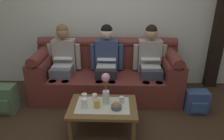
# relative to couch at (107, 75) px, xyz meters

# --- Properties ---
(ground_plane) EXTENTS (14.00, 14.00, 0.00)m
(ground_plane) POSITION_rel_couch_xyz_m (0.00, -1.17, -0.37)
(ground_plane) COLOR #382619
(back_wall_patterned) EXTENTS (6.00, 0.12, 2.90)m
(back_wall_patterned) POSITION_rel_couch_xyz_m (0.00, 0.53, 1.08)
(back_wall_patterned) COLOR silver
(back_wall_patterned) RESTS_ON ground_plane
(timber_pillar) EXTENTS (0.20, 0.20, 2.90)m
(timber_pillar) POSITION_rel_couch_xyz_m (1.96, 0.41, 1.08)
(timber_pillar) COLOR black
(timber_pillar) RESTS_ON ground_plane
(couch) EXTENTS (2.42, 0.88, 0.96)m
(couch) POSITION_rel_couch_xyz_m (0.00, 0.00, 0.00)
(couch) COLOR maroon
(couch) RESTS_ON ground_plane
(person_left) EXTENTS (0.56, 0.67, 1.22)m
(person_left) POSITION_rel_couch_xyz_m (-0.73, -0.00, 0.29)
(person_left) COLOR #595B66
(person_left) RESTS_ON ground_plane
(person_middle) EXTENTS (0.56, 0.67, 1.22)m
(person_middle) POSITION_rel_couch_xyz_m (0.00, -0.00, 0.29)
(person_middle) COLOR #232326
(person_middle) RESTS_ON ground_plane
(person_right) EXTENTS (0.56, 0.67, 1.22)m
(person_right) POSITION_rel_couch_xyz_m (0.73, -0.00, 0.29)
(person_right) COLOR #383D4C
(person_right) RESTS_ON ground_plane
(coffee_table) EXTENTS (0.88, 0.59, 0.38)m
(coffee_table) POSITION_rel_couch_xyz_m (0.00, -0.99, -0.04)
(coffee_table) COLOR brown
(coffee_table) RESTS_ON ground_plane
(flower_vase) EXTENTS (0.11, 0.11, 0.43)m
(flower_vase) POSITION_rel_couch_xyz_m (0.04, -0.95, 0.24)
(flower_vase) COLOR silver
(flower_vase) RESTS_ON coffee_table
(snack_bowl) EXTENTS (0.13, 0.13, 0.11)m
(snack_bowl) POSITION_rel_couch_xyz_m (0.18, -1.08, 0.05)
(snack_bowl) COLOR #4C5666
(snack_bowl) RESTS_ON coffee_table
(cup_near_left) EXTENTS (0.06, 0.06, 0.11)m
(cup_near_left) POSITION_rel_couch_xyz_m (-0.11, -0.90, 0.07)
(cup_near_left) COLOR white
(cup_near_left) RESTS_ON coffee_table
(cup_near_right) EXTENTS (0.07, 0.07, 0.08)m
(cup_near_right) POSITION_rel_couch_xyz_m (-0.26, -0.86, 0.06)
(cup_near_right) COLOR silver
(cup_near_right) RESTS_ON coffee_table
(cup_far_center) EXTENTS (0.08, 0.08, 0.13)m
(cup_far_center) POSITION_rel_couch_xyz_m (-0.23, -1.07, 0.08)
(cup_far_center) COLOR white
(cup_far_center) RESTS_ON coffee_table
(cup_far_left) EXTENTS (0.08, 0.08, 0.10)m
(cup_far_left) POSITION_rel_couch_xyz_m (-0.07, -1.05, 0.07)
(cup_far_left) COLOR gold
(cup_far_left) RESTS_ON coffee_table
(cup_far_right) EXTENTS (0.06, 0.06, 0.09)m
(cup_far_right) POSITION_rel_couch_xyz_m (0.24, -0.93, 0.06)
(cup_far_right) COLOR silver
(cup_far_right) RESTS_ON coffee_table
(backpack_right) EXTENTS (0.33, 0.25, 0.34)m
(backpack_right) POSITION_rel_couch_xyz_m (1.40, -0.52, -0.20)
(backpack_right) COLOR #33477A
(backpack_right) RESTS_ON ground_plane
(backpack_left) EXTENTS (0.29, 0.29, 0.43)m
(backpack_left) POSITION_rel_couch_xyz_m (-1.50, -0.60, -0.16)
(backpack_left) COLOR #4C6B4C
(backpack_left) RESTS_ON ground_plane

